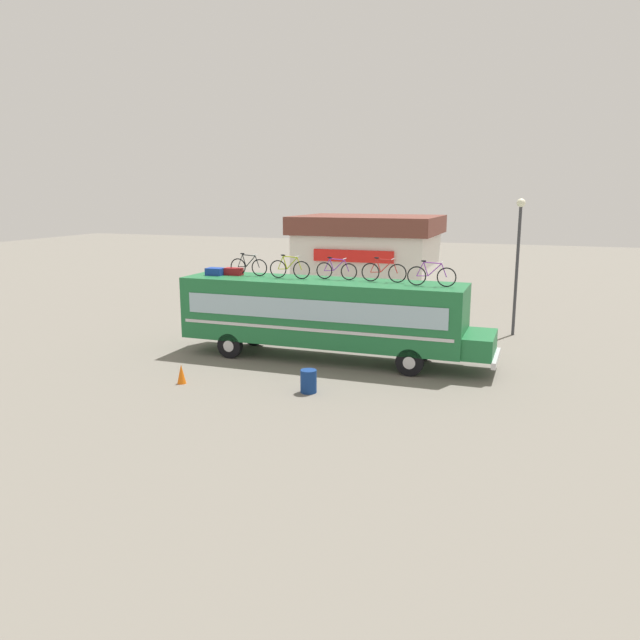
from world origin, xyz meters
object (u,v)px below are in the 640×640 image
Objects in this scene: bus at (325,313)px; rooftop_bicycle_4 at (384,272)px; rooftop_bicycle_1 at (249,266)px; rooftop_bicycle_2 at (290,269)px; luggage_bag_2 at (234,271)px; street_lamp at (518,248)px; trash_bin at (309,381)px; traffic_cone at (181,374)px; rooftop_bicycle_3 at (336,270)px; luggage_bag_1 at (215,272)px; rooftop_bicycle_5 at (431,276)px.

rooftop_bicycle_4 reaches higher than bus.
rooftop_bicycle_1 is 0.96× the size of rooftop_bicycle_2.
luggage_bag_2 is 12.87m from street_lamp.
trash_bin is 1.12× the size of traffic_cone.
rooftop_bicycle_3 is 5.54m from trash_bin.
rooftop_bicycle_1 is 12.27m from street_lamp.
rooftop_bicycle_4 is 0.28× the size of street_lamp.
luggage_bag_1 reaches higher than bus.
luggage_bag_1 is 3.30m from rooftop_bicycle_2.
bus is at bearing 0.80° from luggage_bag_1.
rooftop_bicycle_3 is 2.18× the size of trash_bin.
street_lamp is (10.45, 11.74, 3.67)m from traffic_cone.
traffic_cone is (-3.63, -4.74, -1.54)m from bus.
bus is 3.82m from rooftop_bicycle_1.
rooftop_bicycle_1 is 2.40× the size of traffic_cone.
rooftop_bicycle_5 reaches higher than rooftop_bicycle_1.
luggage_bag_2 is at bearing -177.99° from rooftop_bicycle_3.
rooftop_bicycle_3 is (5.13, 0.43, 0.22)m from luggage_bag_1.
bus is 2.25m from rooftop_bicycle_2.
trash_bin is (-3.26, -4.03, -3.17)m from rooftop_bicycle_5.
rooftop_bicycle_3 reaches higher than bus.
rooftop_bicycle_4 is at bearing -124.46° from street_lamp.
street_lamp is at bearing 61.98° from trash_bin.
street_lamp reaches higher than rooftop_bicycle_1.
street_lamp is (10.91, 6.79, 0.71)m from luggage_bag_2.
rooftop_bicycle_5 reaches higher than bus.
street_lamp reaches higher than traffic_cone.
rooftop_bicycle_3 is 0.27× the size of street_lamp.
rooftop_bicycle_2 is 3.76m from rooftop_bicycle_4.
luggage_bag_2 is at bearing 177.68° from rooftop_bicycle_5.
street_lamp is at bearing 39.98° from rooftop_bicycle_2.
rooftop_bicycle_2 is at bearing -4.11° from luggage_bag_2.
rooftop_bicycle_5 is (7.57, -0.40, 0.01)m from rooftop_bicycle_1.
luggage_bag_1 is at bearing -175.24° from rooftop_bicycle_3.
rooftop_bicycle_3 is at bearing 179.07° from rooftop_bicycle_4.
street_lamp is at bearing 45.67° from rooftop_bicycle_3.
trash_bin is (-1.36, -4.49, -3.17)m from rooftop_bicycle_4.
luggage_bag_1 is at bearing -178.50° from rooftop_bicycle_2.
street_lamp is (4.58, 6.67, 0.46)m from rooftop_bicycle_4.
luggage_bag_1 is at bearing 144.20° from trash_bin.
rooftop_bicycle_3 is at bearing 47.19° from bus.
rooftop_bicycle_2 is 1.03× the size of rooftop_bicycle_3.
rooftop_bicycle_2 is at bearing -7.50° from rooftop_bicycle_1.
rooftop_bicycle_1 is at bearing -179.43° from rooftop_bicycle_4.
street_lamp reaches higher than rooftop_bicycle_2.
rooftop_bicycle_4 is at bearing 4.73° from rooftop_bicycle_2.
rooftop_bicycle_2 reaches higher than traffic_cone.
rooftop_bicycle_4 is 2.29× the size of trash_bin.
traffic_cone is at bearing -127.42° from bus.
rooftop_bicycle_4 is 5.66m from trash_bin.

